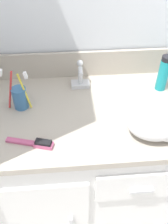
# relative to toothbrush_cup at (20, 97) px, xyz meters

# --- Properties ---
(ground_plane) EXTENTS (6.00, 6.00, 0.00)m
(ground_plane) POSITION_rel_toothbrush_cup_xyz_m (0.28, -0.05, -0.82)
(ground_plane) COLOR beige
(wall_back) EXTENTS (1.07, 0.08, 2.20)m
(wall_back) POSITION_rel_toothbrush_cup_xyz_m (0.28, 0.29, 0.28)
(wall_back) COLOR silver
(wall_back) RESTS_ON ground_plane
(vanity) EXTENTS (0.89, 0.60, 0.76)m
(vanity) POSITION_rel_toothbrush_cup_xyz_m (0.27, -0.06, -0.42)
(vanity) COLOR white
(vanity) RESTS_ON ground_plane
(backsplash) EXTENTS (0.89, 0.02, 0.14)m
(backsplash) POSITION_rel_toothbrush_cup_xyz_m (0.28, 0.23, 0.01)
(backsplash) COLOR #B2A899
(backsplash) RESTS_ON vanity
(sink_faucet) EXTENTS (0.09, 0.09, 0.14)m
(sink_faucet) POSITION_rel_toothbrush_cup_xyz_m (0.28, 0.14, -0.01)
(sink_faucet) COLOR silver
(sink_faucet) RESTS_ON vanity
(toothbrush_cup) EXTENTS (0.11, 0.06, 0.20)m
(toothbrush_cup) POSITION_rel_toothbrush_cup_xyz_m (0.00, 0.00, 0.00)
(toothbrush_cup) COLOR teal
(toothbrush_cup) RESTS_ON vanity
(shaving_cream_can) EXTENTS (0.05, 0.05, 0.18)m
(shaving_cream_can) POSITION_rel_toothbrush_cup_xyz_m (0.66, 0.08, 0.03)
(shaving_cream_can) COLOR teal
(shaving_cream_can) RESTS_ON vanity
(hairbrush) EXTENTS (0.19, 0.08, 0.03)m
(hairbrush) POSITION_rel_toothbrush_cup_xyz_m (0.08, -0.23, -0.05)
(hairbrush) COLOR #C1517F
(hairbrush) RESTS_ON vanity
(hand_towel) EXTENTS (0.23, 0.17, 0.12)m
(hand_towel) POSITION_rel_toothbrush_cup_xyz_m (0.55, -0.21, -0.00)
(hand_towel) COLOR white
(hand_towel) RESTS_ON vanity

